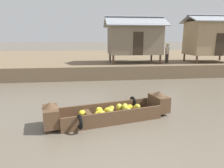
# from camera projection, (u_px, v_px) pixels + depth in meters

# --- Properties ---
(ground_plane) EXTENTS (300.00, 300.00, 0.00)m
(ground_plane) POSITION_uv_depth(u_px,v_px,m) (100.00, 88.00, 12.87)
(ground_plane) COLOR #665B4C
(riverbank_strip) EXTENTS (160.00, 20.00, 1.04)m
(riverbank_strip) POSITION_uv_depth(u_px,v_px,m) (94.00, 60.00, 24.67)
(riverbank_strip) COLOR #756047
(riverbank_strip) RESTS_ON ground
(banana_boat) EXTENTS (5.04, 2.42, 0.97)m
(banana_boat) POSITION_uv_depth(u_px,v_px,m) (110.00, 112.00, 7.90)
(banana_boat) COLOR brown
(banana_boat) RESTS_ON ground
(fishing_skiff_distant) EXTENTS (3.09, 4.71, 0.82)m
(fishing_skiff_distant) POSITION_uv_depth(u_px,v_px,m) (185.00, 70.00, 18.63)
(fishing_skiff_distant) COLOR #3D2D21
(fishing_skiff_distant) RESTS_ON ground
(stilt_house_left) EXTENTS (4.98, 3.25, 3.87)m
(stilt_house_left) POSITION_uv_depth(u_px,v_px,m) (134.00, 39.00, 17.08)
(stilt_house_left) COLOR #4C3826
(stilt_house_left) RESTS_ON riverbank_strip
(stilt_house_mid_left) EXTENTS (4.67, 3.12, 4.03)m
(stilt_house_mid_left) POSITION_uv_depth(u_px,v_px,m) (211.00, 37.00, 17.58)
(stilt_house_mid_left) COLOR #4C3826
(stilt_house_mid_left) RESTS_ON riverbank_strip
(vendor_person) EXTENTS (0.44, 0.44, 1.66)m
(vendor_person) POSITION_uv_depth(u_px,v_px,m) (167.00, 52.00, 17.32)
(vendor_person) COLOR #332D28
(vendor_person) RESTS_ON riverbank_strip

